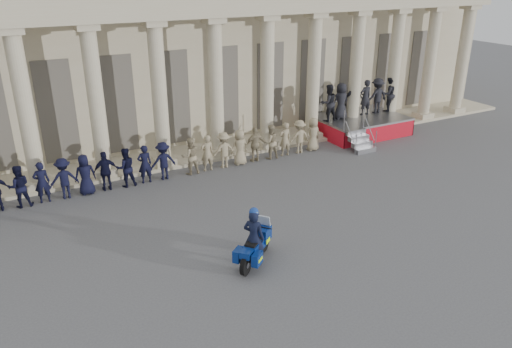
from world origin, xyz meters
name	(u,v)px	position (x,y,z in m)	size (l,w,h in m)	color
ground	(282,240)	(0.00, 0.00, 0.00)	(90.00, 90.00, 0.00)	#48484A
building	(141,42)	(0.00, 14.74, 4.52)	(40.00, 12.50, 9.00)	tan
officer_rank	(122,168)	(-3.44, 6.74, 0.81)	(19.28, 0.61, 1.62)	black
reviewing_stand	(361,104)	(9.47, 7.82, 1.58)	(4.91, 4.30, 2.80)	gray
motorcycle	(255,246)	(-1.38, -0.70, 0.56)	(1.67, 1.47, 1.29)	black
rider	(254,237)	(-1.46, -0.77, 0.93)	(0.74, 0.78, 1.88)	black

